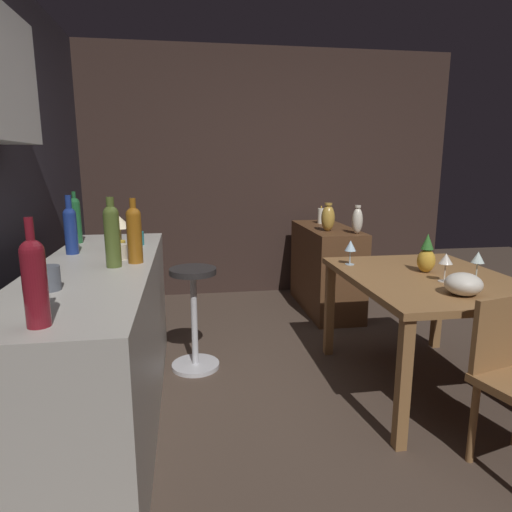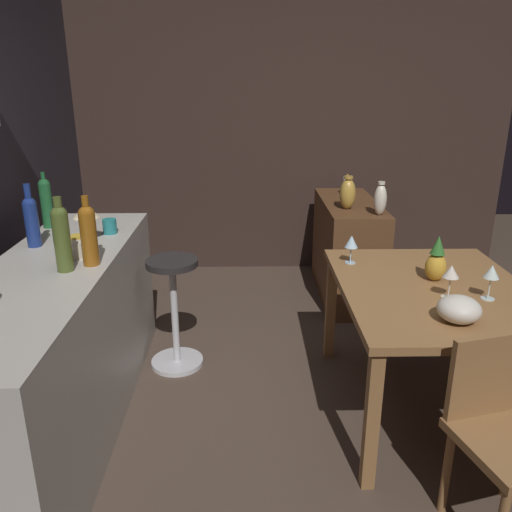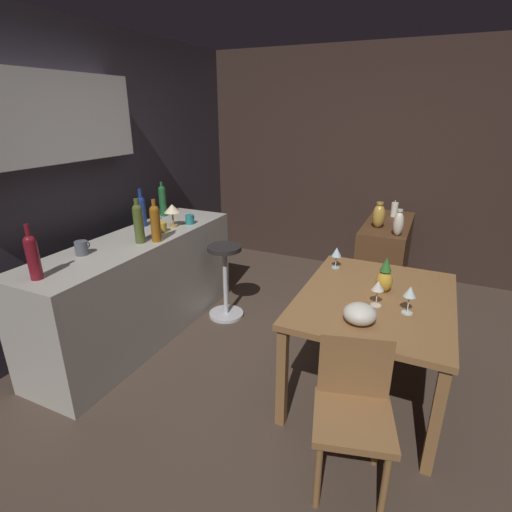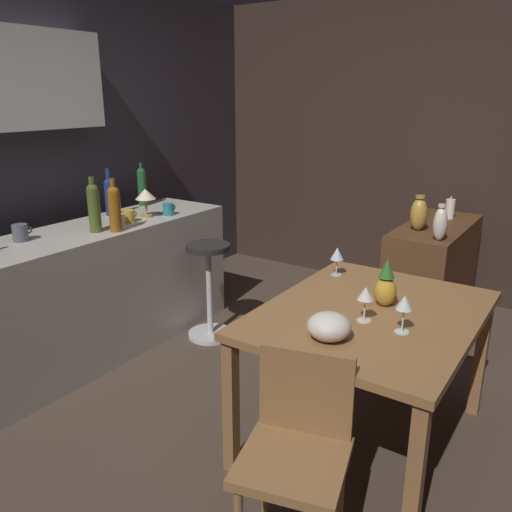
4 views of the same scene
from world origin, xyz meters
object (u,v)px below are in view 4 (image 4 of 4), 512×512
Objects in this scene: pillar_candle_tall at (450,209)px; vase_ceramic_ivory at (440,223)px; chair_near_window at (297,447)px; cup_cream at (119,220)px; vase_brass at (419,214)px; dining_table at (370,326)px; wine_glass_right at (337,254)px; wine_bottle_cobalt at (110,194)px; wine_bottle_green at (142,185)px; pineapple_centerpiece at (386,286)px; wine_bottle_olive at (94,205)px; counter_lamp at (146,196)px; cup_mustard at (128,216)px; cup_slate at (20,233)px; cup_teal at (169,209)px; bar_stool at (209,288)px; wine_glass_left at (404,304)px; fruit_bowl at (329,326)px; sideboard_cabinet at (431,276)px; wine_bottle_amber at (114,207)px; wine_glass_center at (366,295)px.

vase_ceramic_ivory is at bearing -170.97° from pillar_candle_tall.
pillar_candle_tall is (2.67, 0.15, 0.44)m from chair_near_window.
cup_cream is 0.45× the size of vase_brass.
dining_table is 7.48× the size of wine_glass_right.
wine_glass_right reaches higher than dining_table.
wine_bottle_cobalt is 0.38m from wine_bottle_green.
pineapple_centerpiece is at bearing -16.50° from dining_table.
wine_bottle_olive is at bearing 109.48° from wine_glass_right.
pineapple_centerpiece is at bearing -82.68° from wine_bottle_olive.
chair_near_window is 2.30m from counter_lamp.
cup_mustard is 0.73m from cup_slate.
cup_teal is (-0.14, -0.41, -0.12)m from wine_bottle_green.
pillar_candle_tall is at bearing 4.76° from pineapple_centerpiece.
bar_stool is 2.11× the size of wine_bottle_green.
vase_brass is at bearing 15.26° from wine_glass_left.
fruit_bowl reaches higher than bar_stool.
dining_table is at bearing -175.14° from sideboard_cabinet.
cup_cream is at bearing 40.65° from wine_bottle_amber.
wine_glass_center is at bearing -171.41° from vase_brass.
dining_table is 1.55m from bar_stool.
pillar_candle_tall reaches higher than wine_glass_left.
wine_glass_left is at bearing -103.45° from counter_lamp.
cup_teal is (0.24, -0.35, -0.11)m from wine_bottle_cobalt.
cup_slate reaches higher than cup_mustard.
pineapple_centerpiece is at bearing -97.32° from counter_lamp.
cup_cream is at bearing -2.37° from wine_bottle_olive.
bar_stool is 4.05× the size of pillar_candle_tall.
sideboard_cabinet is at bearing -49.99° from cup_mustard.
pineapple_centerpiece is 1.01× the size of vase_ceramic_ivory.
wine_glass_left is at bearing -145.02° from pineapple_centerpiece.
vase_brass is at bearing 162.92° from sideboard_cabinet.
cup_slate is at bearing 153.40° from wine_bottle_olive.
fruit_bowl is (-0.40, 0.04, 0.14)m from dining_table.
chair_near_window is 2.16m from cup_slate.
fruit_bowl is at bearing -174.42° from vase_brass.
wine_bottle_green reaches higher than counter_lamp.
cup_cream is at bearing 88.53° from dining_table.
counter_lamp is at bearing 59.42° from chair_near_window.
counter_lamp is at bearing -10.86° from cup_slate.
sideboard_cabinet is 2.08m from cup_teal.
chair_near_window is at bearing -108.90° from wine_bottle_olive.
wine_bottle_cobalt is 2.24m from vase_brass.
dining_table is 11.09× the size of cup_cream.
cup_slate is (0.24, 2.09, 0.49)m from chair_near_window.
cup_cream is at bearing 132.67° from sideboard_cabinet.
cup_cream is 0.55× the size of counter_lamp.
pineapple_centerpiece is at bearing -103.16° from wine_bottle_green.
counter_lamp is at bearing 3.66° from wine_bottle_olive.
wine_bottle_green reaches higher than wine_glass_right.
wine_bottle_cobalt is at bearing 6.67° from cup_slate.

